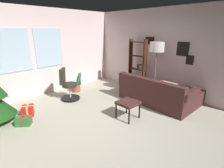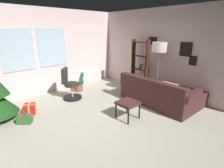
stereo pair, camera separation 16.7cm
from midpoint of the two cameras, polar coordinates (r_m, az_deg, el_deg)
ground_plane at (r=4.07m, az=-0.54°, el=-13.23°), size 5.21×5.64×0.10m
wall_back_with_windows at (r=5.96m, az=-20.03°, el=10.11°), size 5.21×0.12×2.70m
wall_right_with_frames at (r=5.67m, az=19.87°, el=9.72°), size 0.12×5.64×2.70m
couch at (r=5.09m, az=17.86°, el=-3.40°), size 1.71×2.15×0.80m
footstool at (r=4.06m, az=6.51°, el=-6.72°), size 0.46×0.46×0.43m
gift_box_red at (r=4.80m, az=-24.96°, el=-7.62°), size 0.36×0.38×0.25m
gift_box_green at (r=4.40m, az=-26.26°, el=-10.52°), size 0.36×0.35×0.21m
office_chair at (r=5.32m, az=-13.02°, el=-0.97°), size 0.59×0.59×0.96m
bookshelf at (r=6.04m, az=10.17°, el=5.26°), size 0.18×0.64×1.74m
floor_lamp at (r=5.26m, az=16.45°, el=10.85°), size 0.42×0.42×1.70m
potted_plant at (r=5.97m, az=-9.94°, el=0.08°), size 0.43×0.34×0.69m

